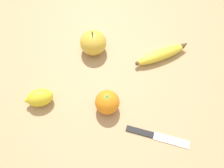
{
  "coord_description": "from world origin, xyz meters",
  "views": [
    {
      "loc": [
        -0.33,
        -0.23,
        0.68
      ],
      "look_at": [
        -0.07,
        0.04,
        0.03
      ],
      "focal_mm": 42.0,
      "sensor_mm": 36.0,
      "label": 1
    }
  ],
  "objects_px": {
    "banana": "(162,54)",
    "paring_knife": "(155,136)",
    "orange": "(106,101)",
    "lemon": "(40,98)",
    "apple": "(93,43)"
  },
  "relations": [
    {
      "from": "apple",
      "to": "paring_knife",
      "type": "distance_m",
      "value": 0.34
    },
    {
      "from": "banana",
      "to": "paring_knife",
      "type": "xyz_separation_m",
      "value": [
        -0.21,
        -0.16,
        -0.01
      ]
    },
    {
      "from": "banana",
      "to": "paring_knife",
      "type": "height_order",
      "value": "banana"
    },
    {
      "from": "banana",
      "to": "paring_knife",
      "type": "distance_m",
      "value": 0.26
    },
    {
      "from": "lemon",
      "to": "banana",
      "type": "bearing_deg",
      "value": -20.4
    },
    {
      "from": "banana",
      "to": "lemon",
      "type": "distance_m",
      "value": 0.39
    },
    {
      "from": "lemon",
      "to": "apple",
      "type": "bearing_deg",
      "value": 8.25
    },
    {
      "from": "apple",
      "to": "lemon",
      "type": "xyz_separation_m",
      "value": [
        -0.23,
        -0.03,
        -0.01
      ]
    },
    {
      "from": "orange",
      "to": "paring_knife",
      "type": "xyz_separation_m",
      "value": [
        0.03,
        -0.15,
        -0.03
      ]
    },
    {
      "from": "orange",
      "to": "lemon",
      "type": "relative_size",
      "value": 0.77
    },
    {
      "from": "orange",
      "to": "apple",
      "type": "bearing_deg",
      "value": 58.07
    },
    {
      "from": "lemon",
      "to": "paring_knife",
      "type": "height_order",
      "value": "lemon"
    },
    {
      "from": "banana",
      "to": "apple",
      "type": "xyz_separation_m",
      "value": [
        -0.13,
        0.17,
        0.02
      ]
    },
    {
      "from": "banana",
      "to": "orange",
      "type": "bearing_deg",
      "value": -158.98
    },
    {
      "from": "orange",
      "to": "banana",
      "type": "bearing_deg",
      "value": 1.04
    }
  ]
}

